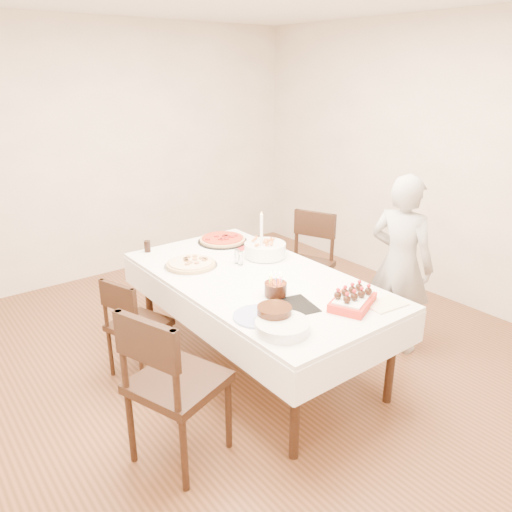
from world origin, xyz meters
TOP-DOWN VIEW (x-y plane):
  - floor at (0.00, 0.00)m, footprint 5.00×5.00m
  - wall_back at (0.00, 2.50)m, footprint 4.50×0.04m
  - wall_right at (2.25, 0.00)m, footprint 0.04×5.00m
  - dining_table at (-0.04, -0.05)m, footprint 1.87×2.41m
  - chair_right_savory at (0.85, 0.36)m, footprint 0.65×0.65m
  - chair_left_savory at (-0.79, 0.40)m, footprint 0.53×0.53m
  - chair_left_dessert at (-0.99, -0.56)m, footprint 0.66×0.66m
  - person at (1.06, -0.53)m, footprint 0.45×0.59m
  - pizza_white at (-0.31, 0.42)m, footprint 0.47×0.47m
  - pizza_pepperoni at (0.22, 0.76)m, footprint 0.55×0.55m
  - red_placemat at (0.33, 0.56)m, footprint 0.26×0.26m
  - pasta_bowl at (0.28, 0.24)m, footprint 0.43×0.43m
  - taper_candle at (0.22, 0.21)m, footprint 0.09×0.09m
  - shaker_pair at (0.02, 0.22)m, footprint 0.12×0.12m
  - cola_glass at (-0.43, 0.94)m, footprint 0.06×0.06m
  - layer_cake at (-0.38, -0.68)m, footprint 0.32×0.32m
  - cake_board at (-0.15, -0.59)m, footprint 0.34×0.34m
  - birthday_cake at (-0.13, -0.40)m, footprint 0.20×0.20m
  - strawberry_box at (0.16, -0.82)m, footprint 0.40×0.34m
  - box_lid at (0.35, -0.94)m, footprint 0.28×0.20m
  - plate_stack at (-0.41, -0.80)m, footprint 0.35×0.35m
  - china_plate at (-0.41, -0.57)m, footprint 0.39×0.39m

SIDE VIEW (x-z plane):
  - floor at x=0.00m, z-range 0.00..0.00m
  - dining_table at x=-0.04m, z-range 0.00..0.75m
  - chair_left_savory at x=-0.79m, z-range 0.00..0.81m
  - chair_right_savory at x=0.85m, z-range 0.00..0.97m
  - chair_left_dessert at x=-0.99m, z-range 0.00..1.02m
  - person at x=1.06m, z-range 0.00..1.47m
  - red_placemat at x=0.33m, z-range 0.75..0.75m
  - cake_board at x=-0.15m, z-range 0.74..0.76m
  - box_lid at x=0.35m, z-range 0.74..0.76m
  - china_plate at x=-0.41m, z-range 0.75..0.76m
  - pizza_white at x=-0.31m, z-range 0.75..0.79m
  - pizza_pepperoni at x=0.22m, z-range 0.75..0.79m
  - plate_stack at x=-0.41m, z-range 0.75..0.82m
  - strawberry_box at x=0.16m, z-range 0.75..0.83m
  - cola_glass at x=-0.43m, z-range 0.75..0.85m
  - layer_cake at x=-0.38m, z-range 0.75..0.86m
  - shaker_pair at x=0.02m, z-range 0.75..0.86m
  - pasta_bowl at x=0.28m, z-range 0.76..0.87m
  - birthday_cake at x=-0.13m, z-range 0.76..0.91m
  - taper_candle at x=0.22m, z-range 0.75..1.15m
  - wall_back at x=0.00m, z-range 0.00..2.70m
  - wall_right at x=2.25m, z-range 0.00..2.70m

